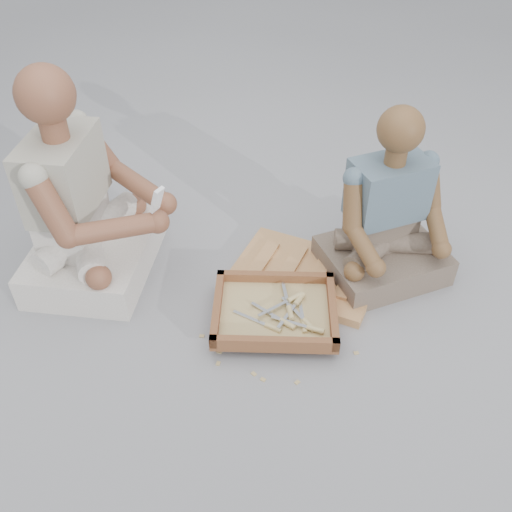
% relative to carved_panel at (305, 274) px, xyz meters
% --- Properties ---
extents(ground, '(60.00, 60.00, 0.00)m').
position_rel_carved_panel_xyz_m(ground, '(-0.15, -0.46, -0.02)').
color(ground, '#949499').
rests_on(ground, ground).
extents(carved_panel, '(0.70, 0.54, 0.04)m').
position_rel_carved_panel_xyz_m(carved_panel, '(0.00, 0.00, 0.00)').
color(carved_panel, '#B07B44').
rests_on(carved_panel, ground).
extents(tool_tray, '(0.56, 0.48, 0.06)m').
position_rel_carved_panel_xyz_m(tool_tray, '(-0.09, -0.30, 0.04)').
color(tool_tray, brown).
rests_on(tool_tray, carved_panel).
extents(chisel_0, '(0.17, 0.17, 0.02)m').
position_rel_carved_panel_xyz_m(chisel_0, '(0.05, -0.34, 0.06)').
color(chisel_0, silver).
rests_on(chisel_0, tool_tray).
extents(chisel_1, '(0.21, 0.09, 0.02)m').
position_rel_carved_panel_xyz_m(chisel_1, '(-0.10, -0.39, 0.05)').
color(chisel_1, silver).
rests_on(chisel_1, tool_tray).
extents(chisel_2, '(0.22, 0.06, 0.02)m').
position_rel_carved_panel_xyz_m(chisel_2, '(0.07, -0.37, 0.06)').
color(chisel_2, silver).
rests_on(chisel_2, tool_tray).
extents(chisel_3, '(0.20, 0.12, 0.02)m').
position_rel_carved_panel_xyz_m(chisel_3, '(-0.04, -0.36, 0.05)').
color(chisel_3, silver).
rests_on(chisel_3, tool_tray).
extents(chisel_4, '(0.08, 0.22, 0.02)m').
position_rel_carved_panel_xyz_m(chisel_4, '(0.04, -0.34, 0.05)').
color(chisel_4, silver).
rests_on(chisel_4, tool_tray).
extents(chisel_5, '(0.09, 0.21, 0.02)m').
position_rel_carved_panel_xyz_m(chisel_5, '(-0.01, -0.25, 0.06)').
color(chisel_5, silver).
rests_on(chisel_5, tool_tray).
extents(chisel_6, '(0.09, 0.21, 0.02)m').
position_rel_carved_panel_xyz_m(chisel_6, '(-0.03, -0.29, 0.06)').
color(chisel_6, silver).
rests_on(chisel_6, tool_tray).
extents(chisel_7, '(0.16, 0.17, 0.02)m').
position_rel_carved_panel_xyz_m(chisel_7, '(-0.03, -0.24, 0.06)').
color(chisel_7, silver).
rests_on(chisel_7, tool_tray).
extents(wood_chip_0, '(0.02, 0.02, 0.00)m').
position_rel_carved_panel_xyz_m(wood_chip_0, '(-0.20, 0.04, -0.02)').
color(wood_chip_0, tan).
rests_on(wood_chip_0, ground).
extents(wood_chip_1, '(0.02, 0.02, 0.00)m').
position_rel_carved_panel_xyz_m(wood_chip_1, '(-0.27, 0.08, -0.02)').
color(wood_chip_1, tan).
rests_on(wood_chip_1, ground).
extents(wood_chip_2, '(0.02, 0.02, 0.00)m').
position_rel_carved_panel_xyz_m(wood_chip_2, '(-0.26, -0.56, -0.02)').
color(wood_chip_2, tan).
rests_on(wood_chip_2, ground).
extents(wood_chip_3, '(0.02, 0.02, 0.00)m').
position_rel_carved_panel_xyz_m(wood_chip_3, '(-0.20, -0.04, -0.02)').
color(wood_chip_3, tan).
rests_on(wood_chip_3, ground).
extents(wood_chip_4, '(0.02, 0.02, 0.00)m').
position_rel_carved_panel_xyz_m(wood_chip_4, '(0.05, -0.59, -0.02)').
color(wood_chip_4, tan).
rests_on(wood_chip_4, ground).
extents(wood_chip_5, '(0.02, 0.02, 0.00)m').
position_rel_carved_panel_xyz_m(wood_chip_5, '(0.15, 0.01, -0.02)').
color(wood_chip_5, tan).
rests_on(wood_chip_5, ground).
extents(wood_chip_6, '(0.02, 0.02, 0.00)m').
position_rel_carved_panel_xyz_m(wood_chip_6, '(0.12, -0.35, -0.02)').
color(wood_chip_6, tan).
rests_on(wood_chip_6, ground).
extents(wood_chip_7, '(0.02, 0.02, 0.00)m').
position_rel_carved_panel_xyz_m(wood_chip_7, '(0.26, -0.40, -0.02)').
color(wood_chip_7, tan).
rests_on(wood_chip_7, ground).
extents(wood_chip_8, '(0.02, 0.02, 0.00)m').
position_rel_carved_panel_xyz_m(wood_chip_8, '(-0.12, -0.58, -0.02)').
color(wood_chip_8, tan).
rests_on(wood_chip_8, ground).
extents(wood_chip_9, '(0.02, 0.02, 0.00)m').
position_rel_carved_panel_xyz_m(wood_chip_9, '(-0.27, -0.50, -0.02)').
color(wood_chip_9, tan).
rests_on(wood_chip_9, ground).
extents(wood_chip_10, '(0.02, 0.02, 0.00)m').
position_rel_carved_panel_xyz_m(wood_chip_10, '(-0.36, -0.44, -0.02)').
color(wood_chip_10, tan).
rests_on(wood_chip_10, ground).
extents(wood_chip_11, '(0.02, 0.02, 0.00)m').
position_rel_carved_panel_xyz_m(wood_chip_11, '(0.01, -0.35, -0.02)').
color(wood_chip_11, tan).
rests_on(wood_chip_11, ground).
extents(wood_chip_12, '(0.02, 0.02, 0.00)m').
position_rel_carved_panel_xyz_m(wood_chip_12, '(-0.08, -0.60, -0.02)').
color(wood_chip_12, tan).
rests_on(wood_chip_12, ground).
extents(wood_chip_13, '(0.02, 0.02, 0.00)m').
position_rel_carved_panel_xyz_m(wood_chip_13, '(-0.32, -0.43, -0.02)').
color(wood_chip_13, tan).
rests_on(wood_chip_13, ground).
extents(wood_chip_14, '(0.02, 0.02, 0.00)m').
position_rel_carved_panel_xyz_m(wood_chip_14, '(-0.14, -0.19, -0.02)').
color(wood_chip_14, tan).
rests_on(wood_chip_14, ground).
extents(wood_chip_15, '(0.02, 0.02, 0.00)m').
position_rel_carved_panel_xyz_m(wood_chip_15, '(0.19, 0.09, -0.02)').
color(wood_chip_15, tan).
rests_on(wood_chip_15, ground).
extents(craftsman, '(0.66, 0.65, 0.96)m').
position_rel_carved_panel_xyz_m(craftsman, '(-0.95, -0.13, 0.31)').
color(craftsman, silver).
rests_on(craftsman, ground).
extents(companion, '(0.65, 0.62, 0.80)m').
position_rel_carved_panel_xyz_m(companion, '(0.32, 0.12, 0.24)').
color(companion, '#715F51').
rests_on(companion, ground).
extents(mobile_phone, '(0.07, 0.06, 0.12)m').
position_rel_carved_panel_xyz_m(mobile_phone, '(-0.59, -0.17, 0.44)').
color(mobile_phone, white).
rests_on(mobile_phone, craftsman).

